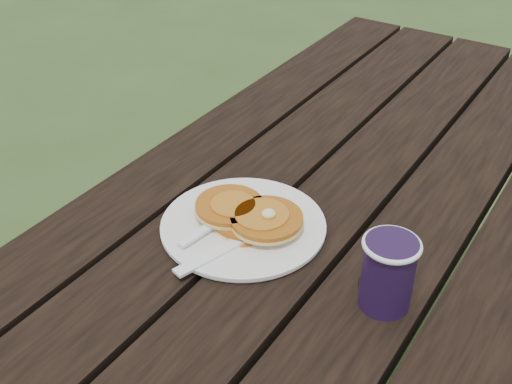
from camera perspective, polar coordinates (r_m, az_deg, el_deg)
The scene contains 6 objects.
picnic_table at distance 1.33m, azimuth 4.89°, elevation -15.19°, with size 1.36×1.80×0.75m.
plate at distance 1.03m, azimuth -1.14°, elevation -3.05°, with size 0.26×0.26×0.01m, color white.
pancake_stack at distance 1.02m, azimuth -0.64°, elevation -2.04°, with size 0.18×0.12×0.04m.
knife at distance 0.97m, azimuth -2.74°, elevation -5.01°, with size 0.02×0.18×0.01m, color white.
fork at distance 1.00m, azimuth -4.49°, elevation -3.28°, with size 0.03×0.16×0.01m, color white, non-canonical shape.
coffee_cup at distance 0.88m, azimuth 11.67°, elevation -6.79°, with size 0.08×0.08×0.11m.
Camera 1 is at (0.38, -0.78, 1.38)m, focal length 45.00 mm.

